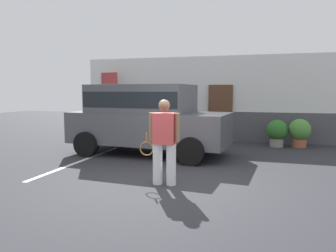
{
  "coord_description": "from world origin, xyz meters",
  "views": [
    {
      "loc": [
        1.97,
        -6.15,
        1.87
      ],
      "look_at": [
        -0.25,
        1.2,
        1.05
      ],
      "focal_mm": 35.21,
      "sensor_mm": 36.0,
      "label": 1
    }
  ],
  "objects_px": {
    "potted_plant_secondary": "(300,132)",
    "flag_pole": "(105,91)",
    "tennis_player_man": "(164,141)",
    "potted_plant_by_porch": "(277,132)",
    "parked_suv": "(146,116)"
  },
  "relations": [
    {
      "from": "potted_plant_secondary",
      "to": "flag_pole",
      "type": "distance_m",
      "value": 7.4
    },
    {
      "from": "potted_plant_by_porch",
      "to": "potted_plant_secondary",
      "type": "xyz_separation_m",
      "value": [
        0.72,
        0.1,
        0.02
      ]
    },
    {
      "from": "parked_suv",
      "to": "potted_plant_by_porch",
      "type": "relative_size",
      "value": 5.16
    },
    {
      "from": "potted_plant_by_porch",
      "to": "flag_pole",
      "type": "xyz_separation_m",
      "value": [
        -6.56,
        0.38,
        1.34
      ]
    },
    {
      "from": "potted_plant_secondary",
      "to": "flag_pole",
      "type": "xyz_separation_m",
      "value": [
        -7.28,
        0.27,
        1.32
      ]
    },
    {
      "from": "tennis_player_man",
      "to": "potted_plant_by_porch",
      "type": "distance_m",
      "value": 5.86
    },
    {
      "from": "tennis_player_man",
      "to": "potted_plant_secondary",
      "type": "height_order",
      "value": "tennis_player_man"
    },
    {
      "from": "flag_pole",
      "to": "parked_suv",
      "type": "bearing_deg",
      "value": -45.5
    },
    {
      "from": "parked_suv",
      "to": "flag_pole",
      "type": "distance_m",
      "value": 4.09
    },
    {
      "from": "potted_plant_by_porch",
      "to": "parked_suv",
      "type": "bearing_deg",
      "value": -146.23
    },
    {
      "from": "tennis_player_man",
      "to": "potted_plant_secondary",
      "type": "distance_m",
      "value": 6.26
    },
    {
      "from": "parked_suv",
      "to": "tennis_player_man",
      "type": "xyz_separation_m",
      "value": [
        1.46,
        -2.89,
        -0.27
      ]
    },
    {
      "from": "tennis_player_man",
      "to": "potted_plant_by_porch",
      "type": "relative_size",
      "value": 1.86
    },
    {
      "from": "tennis_player_man",
      "to": "flag_pole",
      "type": "distance_m",
      "value": 7.25
    },
    {
      "from": "potted_plant_secondary",
      "to": "flag_pole",
      "type": "relative_size",
      "value": 0.36
    }
  ]
}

